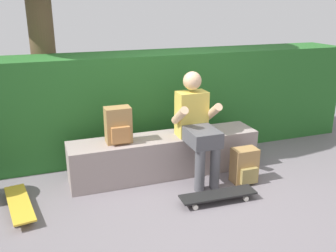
{
  "coord_description": "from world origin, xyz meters",
  "views": [
    {
      "loc": [
        -1.33,
        -3.5,
        1.95
      ],
      "look_at": [
        0.02,
        0.26,
        0.61
      ],
      "focal_mm": 39.63,
      "sensor_mm": 36.0,
      "label": 1
    }
  ],
  "objects_px": {
    "skateboard_beside_bench": "(19,204)",
    "backpack_on_ground": "(245,166)",
    "backpack_on_bench": "(118,126)",
    "person_skater": "(197,123)",
    "skateboard_near_person": "(218,195)",
    "bench_main": "(165,155)"
  },
  "relations": [
    {
      "from": "person_skater",
      "to": "backpack_on_bench",
      "type": "distance_m",
      "value": 0.87
    },
    {
      "from": "backpack_on_bench",
      "to": "bench_main",
      "type": "bearing_deg",
      "value": 0.99
    },
    {
      "from": "person_skater",
      "to": "backpack_on_ground",
      "type": "height_order",
      "value": "person_skater"
    },
    {
      "from": "skateboard_beside_bench",
      "to": "backpack_on_bench",
      "type": "relative_size",
      "value": 2.05
    },
    {
      "from": "skateboard_near_person",
      "to": "skateboard_beside_bench",
      "type": "height_order",
      "value": "same"
    },
    {
      "from": "backpack_on_bench",
      "to": "backpack_on_ground",
      "type": "distance_m",
      "value": 1.49
    },
    {
      "from": "person_skater",
      "to": "skateboard_near_person",
      "type": "distance_m",
      "value": 0.84
    },
    {
      "from": "backpack_on_bench",
      "to": "skateboard_beside_bench",
      "type": "bearing_deg",
      "value": -164.63
    },
    {
      "from": "backpack_on_bench",
      "to": "backpack_on_ground",
      "type": "relative_size",
      "value": 1.0
    },
    {
      "from": "bench_main",
      "to": "backpack_on_ground",
      "type": "height_order",
      "value": "bench_main"
    },
    {
      "from": "skateboard_beside_bench",
      "to": "backpack_on_ground",
      "type": "height_order",
      "value": "backpack_on_ground"
    },
    {
      "from": "bench_main",
      "to": "skateboard_beside_bench",
      "type": "bearing_deg",
      "value": -169.32
    },
    {
      "from": "person_skater",
      "to": "backpack_on_ground",
      "type": "distance_m",
      "value": 0.73
    },
    {
      "from": "person_skater",
      "to": "backpack_on_bench",
      "type": "relative_size",
      "value": 3.06
    },
    {
      "from": "skateboard_beside_bench",
      "to": "backpack_on_ground",
      "type": "relative_size",
      "value": 2.05
    },
    {
      "from": "bench_main",
      "to": "backpack_on_ground",
      "type": "xyz_separation_m",
      "value": [
        0.77,
        -0.51,
        -0.04
      ]
    },
    {
      "from": "bench_main",
      "to": "skateboard_beside_bench",
      "type": "height_order",
      "value": "bench_main"
    },
    {
      "from": "skateboard_near_person",
      "to": "skateboard_beside_bench",
      "type": "bearing_deg",
      "value": 165.2
    },
    {
      "from": "skateboard_near_person",
      "to": "backpack_on_bench",
      "type": "distance_m",
      "value": 1.3
    },
    {
      "from": "skateboard_near_person",
      "to": "backpack_on_bench",
      "type": "height_order",
      "value": "backpack_on_bench"
    },
    {
      "from": "skateboard_near_person",
      "to": "backpack_on_bench",
      "type": "xyz_separation_m",
      "value": [
        -0.83,
        0.8,
        0.59
      ]
    },
    {
      "from": "person_skater",
      "to": "backpack_on_bench",
      "type": "xyz_separation_m",
      "value": [
        -0.84,
        0.2,
        -0.0
      ]
    }
  ]
}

